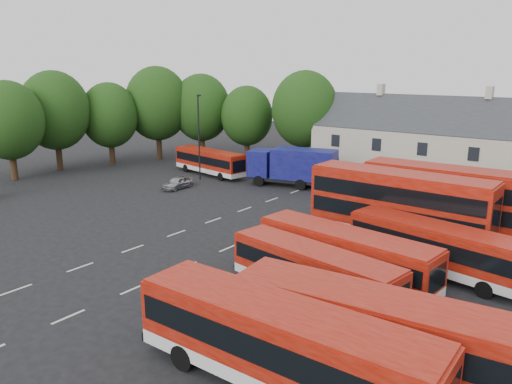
# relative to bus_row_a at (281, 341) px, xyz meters

# --- Properties ---
(ground) EXTENTS (140.00, 140.00, 0.00)m
(ground) POSITION_rel_bus_row_a_xyz_m (-16.41, 8.37, -2.05)
(ground) COLOR black
(ground) RESTS_ON ground
(lane_markings) EXTENTS (5.15, 33.80, 0.01)m
(lane_markings) POSITION_rel_bus_row_a_xyz_m (-13.91, 10.37, -2.04)
(lane_markings) COLOR beige
(lane_markings) RESTS_ON ground
(treeline) EXTENTS (29.92, 32.59, 12.01)m
(treeline) POSITION_rel_bus_row_a_xyz_m (-37.15, 27.73, 4.63)
(treeline) COLOR black
(treeline) RESTS_ON ground
(terrace_houses) EXTENTS (35.70, 7.13, 10.06)m
(terrace_houses) POSITION_rel_bus_row_a_xyz_m (-2.41, 38.37, 1.81)
(terrace_houses) COLOR beige
(terrace_houses) RESTS_ON ground
(bus_row_a) EXTENTS (12.10, 3.01, 3.41)m
(bus_row_a) POSITION_rel_bus_row_a_xyz_m (0.00, 0.00, 0.00)
(bus_row_a) COLOR silver
(bus_row_a) RESTS_ON ground
(bus_row_b) EXTENTS (11.97, 3.88, 3.32)m
(bus_row_b) POSITION_rel_bus_row_a_xyz_m (2.33, 3.12, -0.05)
(bus_row_b) COLOR silver
(bus_row_b) RESTS_ON ground
(bus_row_c) EXTENTS (10.05, 3.64, 2.78)m
(bus_row_c) POSITION_rel_bus_row_a_xyz_m (-2.95, 7.30, -0.38)
(bus_row_c) COLOR silver
(bus_row_c) RESTS_ON ground
(bus_row_d) EXTENTS (10.85, 3.52, 3.01)m
(bus_row_d) POSITION_rel_bus_row_a_xyz_m (-2.68, 10.19, -0.24)
(bus_row_d) COLOR silver
(bus_row_d) RESTS_ON ground
(bus_row_e) EXTENTS (10.78, 4.09, 2.98)m
(bus_row_e) POSITION_rel_bus_row_a_xyz_m (1.00, 14.47, -0.26)
(bus_row_e) COLOR silver
(bus_row_e) RESTS_ON ground
(bus_dd_south) EXTENTS (12.24, 2.97, 5.01)m
(bus_dd_south) POSITION_rel_bus_row_a_xyz_m (-2.80, 18.12, 0.80)
(bus_dd_south) COLOR silver
(bus_dd_south) RESTS_ON ground
(bus_dd_north) EXTENTS (12.30, 3.10, 5.02)m
(bus_dd_north) POSITION_rel_bus_row_a_xyz_m (-0.50, 21.77, 0.81)
(bus_dd_north) COLOR silver
(bus_dd_north) RESTS_ON ground
(bus_north) EXTENTS (10.13, 3.77, 2.80)m
(bus_north) POSITION_rel_bus_row_a_xyz_m (-28.32, 27.00, -0.37)
(bus_north) COLOR silver
(bus_north) RESTS_ON ground
(box_truck) EXTENTS (9.28, 4.95, 3.88)m
(box_truck) POSITION_rel_bus_row_a_xyz_m (-17.79, 27.99, 0.13)
(box_truck) COLOR black
(box_truck) RESTS_ON ground
(silver_car) EXTENTS (1.68, 3.69, 1.23)m
(silver_car) POSITION_rel_bus_row_a_xyz_m (-26.44, 20.17, -1.43)
(silver_car) COLOR #ACAEB4
(silver_car) RESTS_ON ground
(lamppost) EXTENTS (0.63, 0.40, 9.06)m
(lamppost) POSITION_rel_bus_row_a_xyz_m (-27.50, 24.52, 2.79)
(lamppost) COLOR black
(lamppost) RESTS_ON ground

